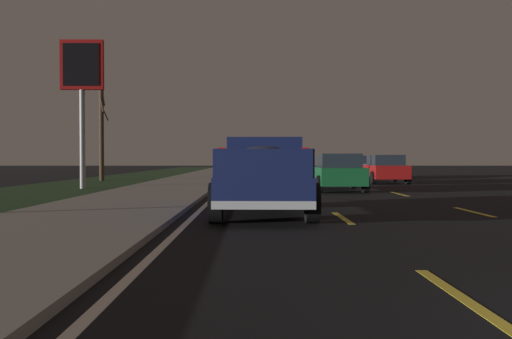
% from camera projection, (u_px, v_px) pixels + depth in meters
% --- Properties ---
extents(ground, '(144.00, 144.00, 0.00)m').
position_uv_depth(ground, '(321.00, 182.00, 29.82)').
color(ground, black).
extents(sidewalk_shoulder, '(108.00, 4.00, 0.12)m').
position_uv_depth(sidewalk_shoulder, '(188.00, 181.00, 29.79)').
color(sidewalk_shoulder, gray).
rests_on(sidewalk_shoulder, ground).
extents(grass_verge, '(108.00, 6.00, 0.01)m').
position_uv_depth(grass_verge, '(100.00, 182.00, 29.77)').
color(grass_verge, '#1E3819').
rests_on(grass_verge, ground).
extents(lane_markings, '(108.00, 7.04, 0.01)m').
position_uv_depth(lane_markings, '(265.00, 180.00, 32.90)').
color(lane_markings, yellow).
rests_on(lane_markings, ground).
extents(pickup_truck, '(5.47, 2.37, 1.87)m').
position_uv_depth(pickup_truck, '(264.00, 173.00, 12.81)').
color(pickup_truck, '#141E4C').
rests_on(pickup_truck, ground).
extents(sedan_silver, '(4.43, 2.07, 1.54)m').
position_uv_depth(sedan_silver, '(360.00, 167.00, 36.72)').
color(sedan_silver, '#B2B5BA').
rests_on(sedan_silver, ground).
extents(sedan_green, '(4.44, 2.08, 1.54)m').
position_uv_depth(sedan_green, '(338.00, 172.00, 22.16)').
color(sedan_green, '#14592D').
rests_on(sedan_green, ground).
extents(sedan_red, '(4.45, 2.10, 1.54)m').
position_uv_depth(sedan_red, '(385.00, 169.00, 28.99)').
color(sedan_red, maroon).
rests_on(sedan_red, ground).
extents(sedan_tan, '(4.43, 2.07, 1.54)m').
position_uv_depth(sedan_tan, '(262.00, 168.00, 31.99)').
color(sedan_tan, '#9E845B').
rests_on(sedan_tan, ground).
extents(gas_price_sign, '(0.27, 1.90, 6.59)m').
position_uv_depth(gas_price_sign, '(82.00, 77.00, 23.44)').
color(gas_price_sign, '#99999E').
rests_on(gas_price_sign, ground).
extents(street_light_near, '(0.36, 1.97, 7.74)m').
position_uv_depth(street_light_near, '(0.00, 9.00, 11.79)').
color(street_light_near, '#4C4C51').
rests_on(street_light_near, ground).
extents(bare_tree_far, '(2.02, 0.76, 5.74)m').
position_uv_depth(bare_tree_far, '(102.00, 131.00, 31.96)').
color(bare_tree_far, '#423323').
rests_on(bare_tree_far, ground).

